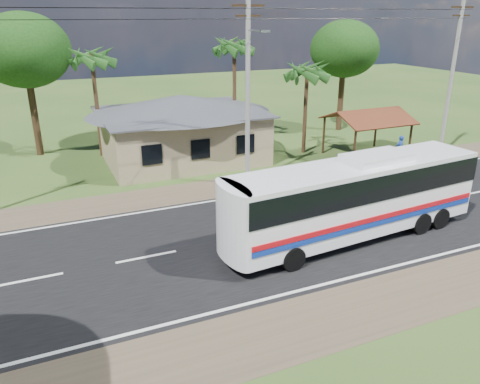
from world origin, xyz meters
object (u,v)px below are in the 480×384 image
object	(u,v)px
waiting_shed	(368,118)
motorcycle	(358,160)
person	(399,149)
coach_bus	(356,193)

from	to	relation	value
waiting_shed	motorcycle	world-z (taller)	waiting_shed
motorcycle	person	distance (m)	3.10
motorcycle	person	size ratio (longest dim) A/B	0.87
waiting_shed	person	xyz separation A→B (m)	(1.19, -2.10, -1.82)
motorcycle	person	world-z (taller)	person
waiting_shed	coach_bus	world-z (taller)	coach_bus
motorcycle	coach_bus	bearing A→B (deg)	137.63
waiting_shed	coach_bus	distance (m)	13.43
waiting_shed	motorcycle	xyz separation A→B (m)	(-1.85, -1.74, -2.31)
waiting_shed	coach_bus	size ratio (longest dim) A/B	0.43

